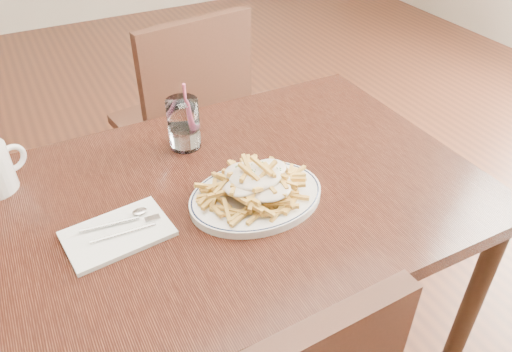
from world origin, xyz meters
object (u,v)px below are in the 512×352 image
loaded_fries (256,180)px  water_glass (184,127)px  table (228,215)px  chair_far (187,115)px  fries_plate (256,197)px

loaded_fries → water_glass: water_glass is taller
table → loaded_fries: loaded_fries is taller
table → chair_far: size_ratio=1.30×
chair_far → fries_plate: (-0.13, -0.82, 0.24)m
loaded_fries → water_glass: bearing=101.9°
chair_far → table: bearing=-102.9°
chair_far → loaded_fries: 0.87m
chair_far → water_glass: (-0.19, -0.53, 0.28)m
water_glass → loaded_fries: bearing=-78.1°
table → fries_plate: (0.04, -0.06, 0.09)m
fries_plate → loaded_fries: loaded_fries is taller
chair_far → loaded_fries: size_ratio=3.68×
table → water_glass: size_ratio=6.53×
fries_plate → chair_far: bearing=81.1°
loaded_fries → table: bearing=125.1°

